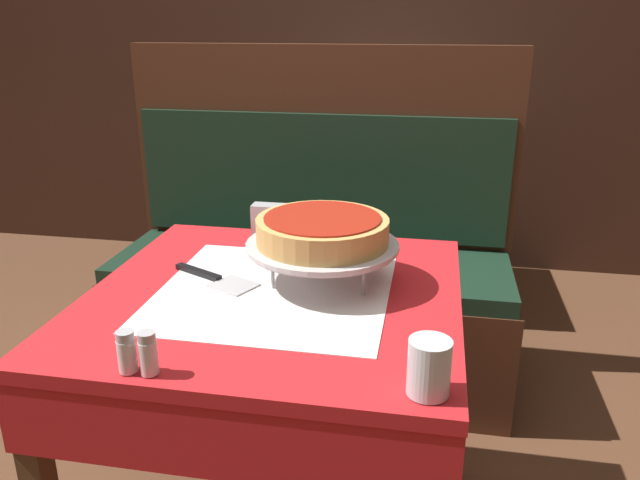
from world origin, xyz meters
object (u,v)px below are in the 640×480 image
object	(u,v)px
pepper_shaker	(148,353)
condiment_caddy	(392,144)
dining_table_front	(275,332)
napkin_holder	(270,220)
water_glass_near	(429,367)
dining_table_rear	(378,167)
pizza_pan_stand	(322,247)
booth_bench	(313,289)
deep_dish_pizza	(322,230)
salt_shaker	(127,352)
pizza_server	(215,278)

from	to	relation	value
pepper_shaker	condiment_caddy	xyz separation A→B (m)	(0.28, 1.99, 0.00)
dining_table_front	napkin_holder	world-z (taller)	napkin_holder
water_glass_near	napkin_holder	xyz separation A→B (m)	(-0.47, 0.73, -0.00)
dining_table_rear	pizza_pan_stand	bearing A→B (deg)	-89.28
napkin_holder	dining_table_rear	bearing A→B (deg)	81.87
booth_bench	napkin_holder	xyz separation A→B (m)	(-0.03, -0.49, 0.43)
dining_table_rear	pizza_pan_stand	distance (m)	1.63
water_glass_near	condiment_caddy	bearing A→B (deg)	96.06
deep_dish_pizza	booth_bench	bearing A→B (deg)	102.87
condiment_caddy	dining_table_front	bearing A→B (deg)	-95.30
water_glass_near	pizza_pan_stand	bearing A→B (deg)	120.94
water_glass_near	condiment_caddy	xyz separation A→B (m)	(-0.21, 1.96, -0.01)
booth_bench	deep_dish_pizza	size ratio (longest dim) A/B	4.78
napkin_holder	water_glass_near	bearing A→B (deg)	-57.56
salt_shaker	pepper_shaker	distance (m)	0.04
pizza_pan_stand	dining_table_front	bearing A→B (deg)	-143.44
dining_table_front	pizza_pan_stand	bearing A→B (deg)	36.56
booth_bench	water_glass_near	distance (m)	1.37
booth_bench	deep_dish_pizza	distance (m)	0.97
pizza_server	dining_table_front	bearing A→B (deg)	-12.13
water_glass_near	dining_table_front	bearing A→B (deg)	135.07
deep_dish_pizza	pizza_server	world-z (taller)	deep_dish_pizza
pizza_pan_stand	water_glass_near	world-z (taller)	water_glass_near
dining_table_rear	salt_shaker	distance (m)	2.10
pizza_pan_stand	condiment_caddy	bearing A→B (deg)	88.14
dining_table_rear	pizza_server	xyz separation A→B (m)	(-0.23, -1.66, 0.09)
dining_table_rear	booth_bench	world-z (taller)	booth_bench
pizza_pan_stand	napkin_holder	world-z (taller)	pizza_pan_stand
dining_table_front	salt_shaker	distance (m)	0.44
deep_dish_pizza	dining_table_front	bearing A→B (deg)	-143.44
pizza_server	condiment_caddy	size ratio (longest dim) A/B	1.66
pizza_server	napkin_holder	distance (m)	0.35
dining_table_front	salt_shaker	size ratio (longest dim) A/B	10.77
pepper_shaker	pizza_pan_stand	bearing A→B (deg)	63.73
water_glass_near	dining_table_rear	bearing A→B (deg)	97.71
pepper_shaker	napkin_holder	bearing A→B (deg)	88.72
pizza_pan_stand	pepper_shaker	world-z (taller)	pizza_pan_stand
deep_dish_pizza	water_glass_near	distance (m)	0.51
dining_table_front	booth_bench	world-z (taller)	booth_bench
napkin_holder	pizza_pan_stand	bearing A→B (deg)	-55.53
dining_table_front	water_glass_near	bearing A→B (deg)	-44.93
booth_bench	pizza_pan_stand	distance (m)	0.95
pizza_pan_stand	condiment_caddy	xyz separation A→B (m)	(0.05, 1.53, -0.05)
napkin_holder	condiment_caddy	bearing A→B (deg)	78.09
dining_table_front	booth_bench	size ratio (longest dim) A/B	0.57
dining_table_front	pizza_server	world-z (taller)	pizza_server
pepper_shaker	condiment_caddy	world-z (taller)	condiment_caddy
pizza_pan_stand	pepper_shaker	bearing A→B (deg)	-116.27
dining_table_rear	napkin_holder	xyz separation A→B (m)	(-0.19, -1.32, 0.13)
pizza_pan_stand	pepper_shaker	distance (m)	0.51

